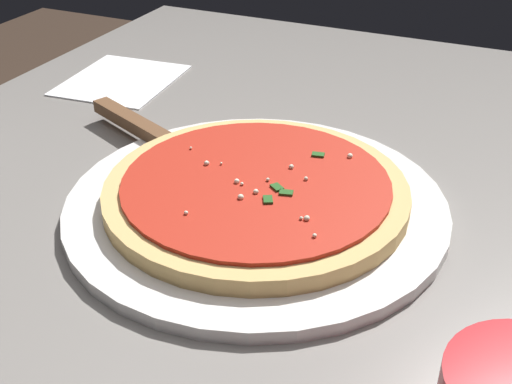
% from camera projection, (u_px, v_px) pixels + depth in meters
% --- Properties ---
extents(restaurant_table, '(1.05, 0.84, 0.75)m').
position_uv_depth(restaurant_table, '(257.00, 297.00, 0.71)').
color(restaurant_table, black).
rests_on(restaurant_table, ground_plane).
extents(serving_plate, '(0.35, 0.35, 0.01)m').
position_uv_depth(serving_plate, '(256.00, 205.00, 0.61)').
color(serving_plate, white).
rests_on(serving_plate, restaurant_table).
extents(pizza, '(0.28, 0.28, 0.02)m').
position_uv_depth(pizza, '(256.00, 190.00, 0.60)').
color(pizza, '#DBB26B').
rests_on(pizza, serving_plate).
extents(pizza_server, '(0.13, 0.22, 0.01)m').
position_uv_depth(pizza_server, '(152.00, 135.00, 0.71)').
color(pizza_server, silver).
rests_on(pizza_server, serving_plate).
extents(napkin_loose_left, '(0.17, 0.15, 0.00)m').
position_uv_depth(napkin_loose_left, '(122.00, 80.00, 0.89)').
color(napkin_loose_left, white).
rests_on(napkin_loose_left, restaurant_table).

